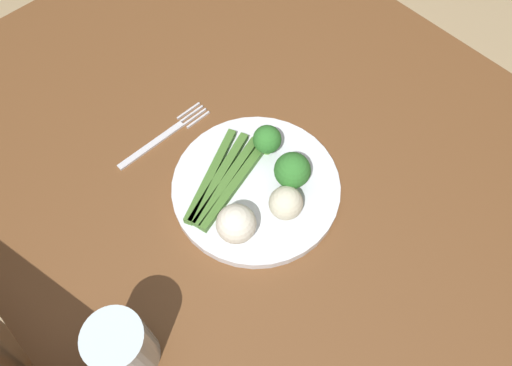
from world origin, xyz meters
TOP-DOWN VIEW (x-y plane):
  - ground_plane at (0.00, 0.00)m, footprint 6.00×6.00m
  - dining_table at (0.00, 0.00)m, footprint 1.17×0.82m
  - plate at (-0.02, -0.05)m, footprint 0.24×0.24m
  - asparagus_bundle at (-0.05, -0.08)m, footprint 0.10×0.17m
  - broccoli_back at (-0.05, -0.00)m, footprint 0.04×0.04m
  - broccoli_right at (0.02, -0.01)m, footprint 0.05×0.05m
  - cauliflower_back_right at (0.04, -0.05)m, footprint 0.05×0.05m
  - cauliflower_front at (0.02, -0.12)m, footprint 0.05×0.05m
  - fork at (-0.18, -0.09)m, footprint 0.03×0.17m
  - water_glass at (0.05, -0.32)m, footprint 0.07×0.07m

SIDE VIEW (x-z plane):
  - ground_plane at x=0.00m, z-range -0.02..0.00m
  - dining_table at x=0.00m, z-range 0.25..0.97m
  - fork at x=-0.18m, z-range 0.72..0.73m
  - plate at x=-0.02m, z-range 0.72..0.74m
  - asparagus_bundle at x=-0.05m, z-range 0.74..0.75m
  - cauliflower_back_right at x=0.04m, z-range 0.74..0.78m
  - cauliflower_front at x=0.02m, z-range 0.74..0.79m
  - broccoli_back at x=-0.05m, z-range 0.74..0.79m
  - broccoli_right at x=0.02m, z-range 0.74..0.80m
  - water_glass at x=0.05m, z-range 0.72..0.82m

